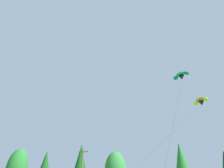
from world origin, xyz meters
TOP-DOWN VIEW (x-y plane):
  - treeline_tree_a at (-35.54, 51.87)m, footprint 5.31×5.31m
  - treeline_tree_c at (-15.65, 49.80)m, footprint 4.32×4.32m
  - treeline_tree_e at (6.47, 51.61)m, footprint 4.17×4.17m
  - parafoil_kite_high_orange at (11.25, 41.31)m, footprint 14.96×15.83m
  - parafoil_kite_mid_teal at (8.54, 36.71)m, footprint 6.56×8.68m

SIDE VIEW (x-z plane):
  - treeline_tree_e at x=6.47m, z-range 1.48..13.16m
  - treeline_tree_c at x=-15.65m, z-range 1.57..13.94m
  - treeline_tree_a at x=-35.54m, z-range 1.37..14.35m
  - parafoil_kite_high_orange at x=11.25m, z-range 8.29..24.08m
  - parafoil_kite_mid_teal at x=8.54m, z-range 10.14..28.46m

